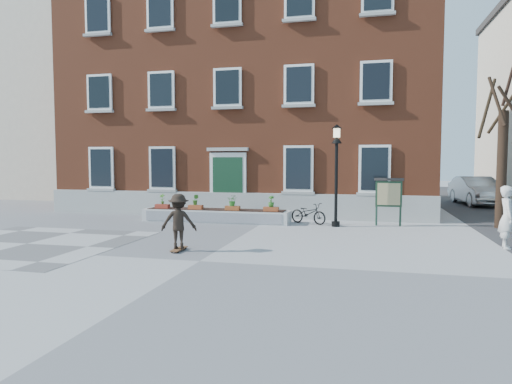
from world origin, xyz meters
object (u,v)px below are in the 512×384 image
(parked_car, at_px, (476,191))
(bystander, at_px, (507,217))
(lamp_post, at_px, (336,161))
(notice_board, at_px, (389,194))
(bicycle, at_px, (308,213))
(skateboarder, at_px, (179,221))

(parked_car, relative_size, bystander, 2.70)
(bystander, relative_size, lamp_post, 0.47)
(lamp_post, distance_m, notice_board, 2.44)
(notice_board, bearing_deg, bicycle, -177.26)
(parked_car, distance_m, lamp_post, 12.94)
(parked_car, height_order, skateboarder, parked_car)
(parked_car, relative_size, lamp_post, 1.26)
(notice_board, relative_size, skateboarder, 1.15)
(parked_car, height_order, bystander, bystander)
(bicycle, height_order, notice_board, notice_board)
(notice_board, xyz_separation_m, skateboarder, (-5.96, -6.52, -0.42))
(lamp_post, bearing_deg, bystander, -32.81)
(bystander, relative_size, skateboarder, 1.13)
(bicycle, bearing_deg, notice_board, -60.78)
(lamp_post, relative_size, skateboarder, 2.43)
(parked_car, bearing_deg, bystander, -106.27)
(parked_car, distance_m, notice_board, 11.26)
(parked_car, relative_size, notice_board, 2.64)
(notice_board, bearing_deg, skateboarder, -132.45)
(lamp_post, height_order, skateboarder, lamp_post)
(skateboarder, bearing_deg, bystander, 15.90)
(bystander, bearing_deg, skateboarder, 110.89)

